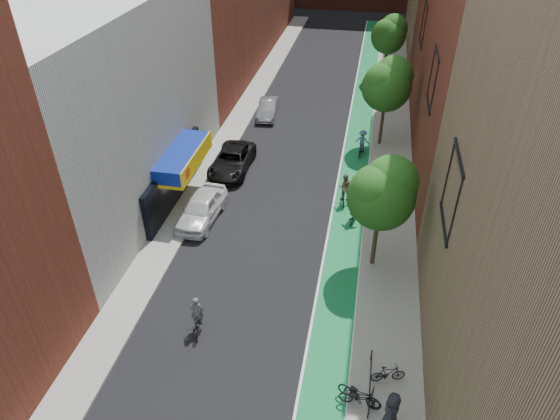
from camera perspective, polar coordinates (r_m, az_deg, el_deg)
The scene contains 19 objects.
ground at distance 21.28m, azimuth -7.18°, elevation -22.02°, with size 160.00×160.00×0.00m, color black.
bike_lane at distance 40.83m, azimuth 9.07°, elevation 8.85°, with size 2.00×68.00×0.01m, color #15783B.
sidewalk_left at distance 42.15m, azimuth -4.79°, elevation 10.14°, with size 2.00×68.00×0.15m, color gray.
sidewalk_right at distance 40.84m, azimuth 12.60°, elevation 8.54°, with size 3.00×68.00×0.15m, color gray.
building_left_white at distance 31.53m, azimuth -20.09°, elevation 11.02°, with size 8.00×20.00×12.00m, color silver.
tree_near at distance 24.60m, azimuth 11.66°, elevation 2.05°, with size 3.40×3.36×6.42m.
tree_mid at distance 37.10m, azimuth 12.19°, elevation 14.00°, with size 3.55×3.53×6.74m.
tree_far at distance 50.56m, azimuth 12.37°, elevation 19.12°, with size 3.30×3.25×6.21m.
parked_car_white at distance 30.04m, azimuth -8.95°, elevation 0.22°, with size 1.92×4.76×1.62m, color silver.
parked_car_black at distance 34.85m, azimuth -5.51°, elevation 5.64°, with size 2.44×5.29×1.47m, color black.
parked_car_silver at distance 42.75m, azimuth -1.42°, elevation 11.51°, with size 1.44×4.12×1.36m, color #95999D.
cyclist_lead at distance 23.53m, azimuth -9.44°, elevation -12.29°, with size 0.96×1.84×1.95m.
cyclist_lane_near at distance 31.34m, azimuth 7.32°, elevation 2.19°, with size 0.91×1.66×2.07m.
cyclist_lane_mid at distance 29.89m, azimuth 8.47°, elevation 0.21°, with size 1.13×1.67×2.17m.
cyclist_lane_far at distance 37.01m, azimuth 9.35°, elevation 7.42°, with size 1.13×1.73×1.96m.
parked_bike_near at distance 21.00m, azimuth 9.15°, elevation -20.49°, with size 0.59×1.70×0.89m, color black.
parked_bike_mid at distance 21.89m, azimuth 12.25°, elevation -17.81°, with size 0.41×1.47×0.88m, color black.
parked_bike_far at distance 21.10m, azimuth 9.05°, elevation -19.98°, with size 0.63×1.80×0.94m, color black.
pedestrian at distance 20.28m, azimuth 12.66°, elevation -21.54°, with size 0.93×0.61×1.90m, color black.
Camera 1 is at (4.57, -10.76, 17.78)m, focal length 32.00 mm.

